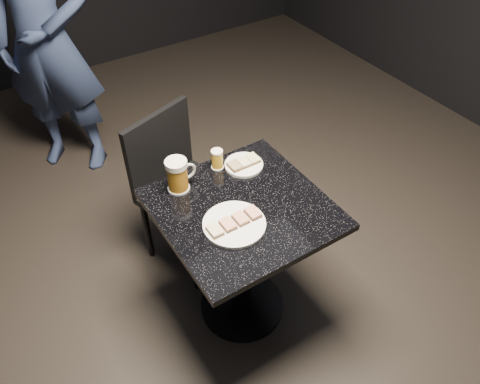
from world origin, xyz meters
The scene contains 10 objects.
floor centered at (0.00, 0.00, 0.00)m, with size 6.00×6.00×0.00m, color black.
plate_large centered at (-0.09, -0.07, 0.76)m, with size 0.26×0.26×0.01m, color white.
plate_small centered at (0.15, 0.22, 0.76)m, with size 0.18×0.18×0.01m, color white.
patron centered at (-0.32, 1.71, 0.89)m, with size 0.65×0.43×1.78m, color navy.
table centered at (0.00, 0.00, 0.51)m, with size 0.70×0.70×0.75m.
beer_mug centered at (-0.17, 0.25, 0.83)m, with size 0.14×0.10×0.16m.
beer_tumbler centered at (0.04, 0.28, 0.80)m, with size 0.06×0.06×0.10m.
chair centered at (-0.05, 0.54, 0.50)m, with size 0.54×0.54×0.88m.
canapes_on_plate_large centered at (-0.09, -0.07, 0.77)m, with size 0.23×0.07×0.02m.
canapes_on_plate_small centered at (0.15, 0.22, 0.77)m, with size 0.15×0.07×0.02m.
Camera 1 is at (-0.77, -1.19, 2.16)m, focal length 35.00 mm.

